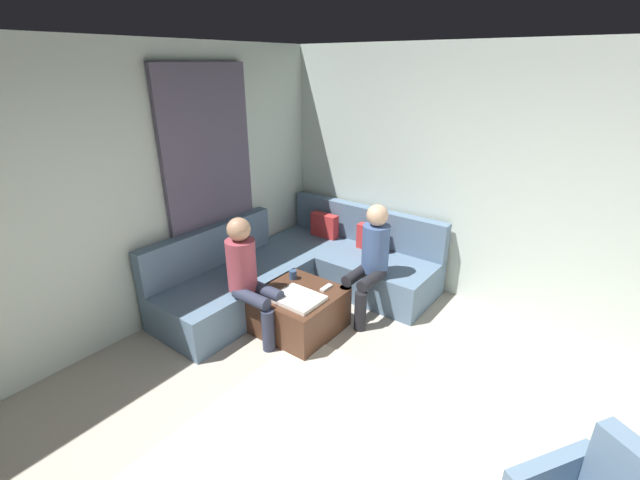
% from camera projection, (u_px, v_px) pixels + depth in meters
% --- Properties ---
extents(wall_back, '(6.00, 0.12, 2.70)m').
position_uv_depth(wall_back, '(535.00, 190.00, 4.10)').
color(wall_back, silver).
rests_on(wall_back, ground_plane).
extents(wall_left, '(0.12, 6.00, 2.70)m').
position_uv_depth(wall_left, '(81.00, 209.00, 3.58)').
color(wall_left, silver).
rests_on(wall_left, ground_plane).
extents(curtain_panel, '(0.06, 1.10, 2.50)m').
position_uv_depth(curtain_panel, '(211.00, 189.00, 4.52)').
color(curtain_panel, '#595166').
rests_on(curtain_panel, ground_plane).
extents(sectional_couch, '(2.10, 2.55, 0.87)m').
position_uv_depth(sectional_couch, '(302.00, 270.00, 4.90)').
color(sectional_couch, slate).
rests_on(sectional_couch, ground_plane).
extents(ottoman, '(0.76, 0.76, 0.42)m').
position_uv_depth(ottoman, '(299.00, 310.00, 4.22)').
color(ottoman, '#4C2D1E').
rests_on(ottoman, ground_plane).
extents(folded_blanket, '(0.44, 0.36, 0.04)m').
position_uv_depth(folded_blanket, '(298.00, 299.00, 3.99)').
color(folded_blanket, white).
rests_on(folded_blanket, ottoman).
extents(coffee_mug, '(0.08, 0.08, 0.10)m').
position_uv_depth(coffee_mug, '(293.00, 275.00, 4.38)').
color(coffee_mug, '#334C72').
rests_on(coffee_mug, ottoman).
extents(game_remote, '(0.05, 0.15, 0.02)m').
position_uv_depth(game_remote, '(326.00, 288.00, 4.20)').
color(game_remote, white).
rests_on(game_remote, ottoman).
extents(person_on_couch_back, '(0.30, 0.60, 1.20)m').
position_uv_depth(person_on_couch_back, '(370.00, 258.00, 4.31)').
color(person_on_couch_back, black).
rests_on(person_on_couch_back, ground_plane).
extents(person_on_couch_side, '(0.60, 0.30, 1.20)m').
position_uv_depth(person_on_couch_side, '(249.00, 274.00, 3.97)').
color(person_on_couch_side, '#2D3347').
rests_on(person_on_couch_side, ground_plane).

